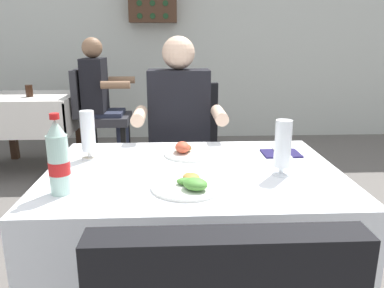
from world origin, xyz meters
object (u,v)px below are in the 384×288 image
beer_glass_left (283,148)px  background_table_tumbler (29,91)px  chair_far_diner_seat (187,152)px  napkin_cutlery_set (281,153)px  background_dining_table (33,115)px  cola_bottle_primary (59,159)px  wall_bottle_rack (153,4)px  background_patron (101,96)px  plate_near_camera (189,185)px  plate_far_diner (186,151)px  beer_glass_middle (88,135)px  main_dining_table (193,206)px  seated_diner_far (179,132)px  background_chair_right (97,112)px

beer_glass_left → background_table_tumbler: beer_glass_left is taller
chair_far_diner_seat → napkin_cutlery_set: (0.42, -0.63, 0.18)m
background_dining_table → cola_bottle_primary: bearing=-68.1°
wall_bottle_rack → cola_bottle_primary: bearing=-92.6°
chair_far_diner_seat → cola_bottle_primary: (-0.47, -1.04, 0.29)m
background_patron → chair_far_diner_seat: bearing=-60.7°
plate_near_camera → background_patron: (-0.75, 2.40, -0.03)m
background_patron → background_table_tumbler: background_patron is taller
plate_far_diner → wall_bottle_rack: (-0.29, 3.06, 0.90)m
plate_far_diner → beer_glass_middle: (-0.43, -0.03, 0.09)m
main_dining_table → plate_far_diner: bearing=95.8°
main_dining_table → plate_far_diner: plate_far_diner is taller
cola_bottle_primary → napkin_cutlery_set: size_ratio=1.47×
chair_far_diner_seat → beer_glass_left: size_ratio=4.41×
beer_glass_left → background_patron: background_patron is taller
chair_far_diner_seat → background_dining_table: 1.99m
beer_glass_left → napkin_cutlery_set: bearing=74.3°
cola_bottle_primary → napkin_cutlery_set: 0.99m
plate_far_diner → main_dining_table: bearing=-84.2°
cola_bottle_primary → background_patron: 2.44m
beer_glass_left → beer_glass_middle: (-0.79, 0.25, -0.00)m
beer_glass_left → background_table_tumbler: size_ratio=2.00×
seated_diner_far → wall_bottle_rack: (-0.26, 2.56, 0.93)m
background_patron → beer_glass_middle: bearing=-81.1°
beer_glass_left → napkin_cutlery_set: beer_glass_left is taller
seated_diner_far → beer_glass_middle: size_ratio=5.83×
napkin_cutlery_set → background_dining_table: size_ratio=0.23×
chair_far_diner_seat → cola_bottle_primary: cola_bottle_primary is taller
background_chair_right → wall_bottle_rack: size_ratio=1.73×
main_dining_table → background_chair_right: bearing=110.5°
background_chair_right → wall_bottle_rack: (0.51, 1.08, 1.09)m
seated_diner_far → plate_near_camera: bearing=-88.7°
cola_bottle_primary → background_dining_table: bearing=111.9°
seated_diner_far → beer_glass_middle: seated_diner_far is taller
seated_diner_far → plate_far_diner: 0.51m
background_patron → napkin_cutlery_set: bearing=-59.3°
plate_near_camera → cola_bottle_primary: bearing=-177.5°
chair_far_diner_seat → cola_bottle_primary: bearing=-114.1°
cola_bottle_primary → wall_bottle_rack: size_ratio=0.50×
plate_far_diner → background_patron: 2.13m
seated_diner_far → plate_near_camera: 0.92m
beer_glass_middle → background_patron: (-0.32, 2.02, -0.12)m
plate_near_camera → napkin_cutlery_set: 0.59m
plate_near_camera → cola_bottle_primary: size_ratio=0.92×
background_table_tumbler → beer_glass_middle: bearing=-63.6°
background_table_tumbler → main_dining_table: bearing=-56.1°
napkin_cutlery_set → background_dining_table: (-1.86, 2.00, -0.20)m
cola_bottle_primary → background_table_tumbler: (-0.95, 2.33, -0.07)m
seated_diner_far → napkin_cutlery_set: size_ratio=6.61×
seated_diner_far → cola_bottle_primary: bearing=-114.3°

